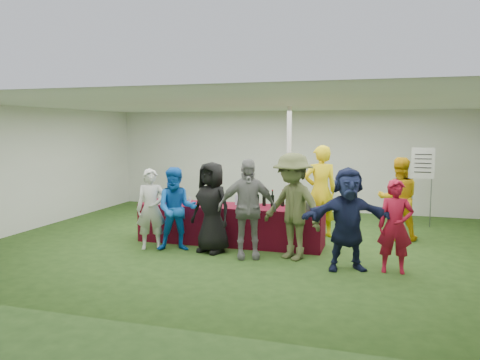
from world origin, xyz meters
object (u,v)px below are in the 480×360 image
(dump_bucket, at_px, (308,206))
(customer_2, at_px, (212,207))
(customer_5, at_px, (348,219))
(staff_pourer, at_px, (320,191))
(customer_3, at_px, (247,208))
(customer_1, at_px, (177,209))
(wine_list_sign, at_px, (423,169))
(customer_4, at_px, (293,206))
(customer_6, at_px, (395,226))
(staff_back, at_px, (398,199))
(serving_table, at_px, (230,224))
(customer_0, at_px, (151,209))

(dump_bucket, distance_m, customer_2, 1.73)
(customer_2, relative_size, customer_5, 1.00)
(staff_pourer, bearing_deg, customer_3, 40.65)
(dump_bucket, bearing_deg, customer_2, -163.51)
(customer_1, bearing_deg, customer_5, -26.21)
(wine_list_sign, height_order, customer_4, customer_4)
(customer_3, height_order, customer_4, customer_4)
(customer_3, bearing_deg, customer_2, 146.71)
(customer_6, bearing_deg, staff_back, 84.02)
(customer_3, relative_size, customer_6, 1.18)
(customer_1, height_order, customer_5, customer_5)
(customer_4, bearing_deg, customer_6, 19.48)
(customer_4, bearing_deg, serving_table, -179.45)
(dump_bucket, relative_size, customer_3, 0.12)
(customer_2, relative_size, customer_3, 0.95)
(customer_3, xyz_separation_m, customer_6, (2.43, -0.14, -0.13))
(customer_3, distance_m, customer_5, 1.72)
(wine_list_sign, relative_size, customer_6, 1.23)
(customer_1, distance_m, customer_2, 0.66)
(wine_list_sign, relative_size, customer_4, 0.99)
(serving_table, distance_m, customer_1, 1.17)
(serving_table, height_order, customer_6, customer_6)
(serving_table, xyz_separation_m, wine_list_sign, (3.68, 2.74, 0.94))
(customer_5, xyz_separation_m, customer_6, (0.72, 0.07, -0.09))
(staff_pourer, bearing_deg, wine_list_sign, -162.94)
(serving_table, relative_size, staff_back, 2.16)
(staff_back, bearing_deg, customer_6, 81.36)
(customer_5, bearing_deg, customer_4, 140.94)
(dump_bucket, xyz_separation_m, staff_back, (1.59, 1.51, -0.01))
(staff_pourer, distance_m, customer_2, 2.47)
(customer_5, bearing_deg, customer_1, 155.82)
(customer_5, height_order, customer_6, customer_5)
(wine_list_sign, distance_m, staff_back, 1.63)
(customer_0, xyz_separation_m, customer_2, (1.15, 0.10, 0.07))
(staff_back, distance_m, customer_3, 3.34)
(serving_table, height_order, staff_pourer, staff_pourer)
(customer_2, relative_size, customer_6, 1.12)
(customer_0, height_order, customer_6, customer_0)
(wine_list_sign, bearing_deg, customer_4, -123.72)
(staff_back, xyz_separation_m, customer_5, (-0.83, -2.38, -0.01))
(customer_3, relative_size, customer_4, 0.95)
(dump_bucket, xyz_separation_m, staff_pourer, (0.06, 1.28, 0.11))
(staff_back, relative_size, customer_0, 1.11)
(wine_list_sign, height_order, customer_3, wine_list_sign)
(serving_table, xyz_separation_m, customer_1, (-0.77, -0.79, 0.39))
(staff_back, relative_size, customer_6, 1.14)
(customer_3, bearing_deg, staff_pourer, 42.55)
(dump_bucket, bearing_deg, serving_table, 171.87)
(wine_list_sign, distance_m, customer_4, 4.21)
(staff_pourer, bearing_deg, customer_2, 23.94)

